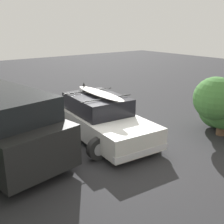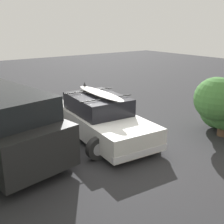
# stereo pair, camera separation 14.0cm
# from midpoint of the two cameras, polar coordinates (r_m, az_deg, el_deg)

# --- Properties ---
(ground_plane) EXTENTS (44.00, 44.00, 0.02)m
(ground_plane) POSITION_cam_midpoint_polar(r_m,az_deg,el_deg) (8.23, -1.00, -6.66)
(ground_plane) COLOR #28282B
(ground_plane) RESTS_ON ground
(sedan_car) EXTENTS (2.47, 4.33, 1.56)m
(sedan_car) POSITION_cam_midpoint_polar(r_m,az_deg,el_deg) (8.62, -3.04, -1.18)
(sedan_car) COLOR silver
(sedan_car) RESTS_ON ground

